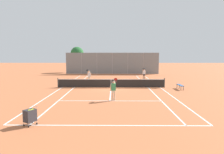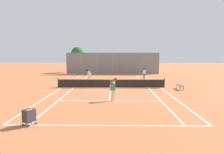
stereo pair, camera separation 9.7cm
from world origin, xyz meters
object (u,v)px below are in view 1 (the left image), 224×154
(player_near_side, at_px, (114,89))
(courtside_bench, at_px, (180,85))
(loose_tennis_ball_2, at_px, (69,86))
(player_far_right, at_px, (144,73))
(loose_tennis_ball_1, at_px, (83,79))
(loose_tennis_ball_0, at_px, (70,86))
(tree_behind_left, at_px, (77,54))
(player_far_left, at_px, (89,76))
(ball_cart, at_px, (30,115))
(tennis_net, at_px, (111,83))

(player_near_side, bearing_deg, courtside_bench, 36.18)
(loose_tennis_ball_2, xyz_separation_m, courtside_bench, (12.31, -1.95, 0.38))
(player_far_right, xyz_separation_m, loose_tennis_ball_1, (-8.79, 0.02, -0.89))
(loose_tennis_ball_0, relative_size, courtside_bench, 0.04)
(loose_tennis_ball_2, xyz_separation_m, tree_behind_left, (-2.32, 17.73, 3.69))
(loose_tennis_ball_0, relative_size, loose_tennis_ball_2, 1.00)
(loose_tennis_ball_2, height_order, tree_behind_left, tree_behind_left)
(player_near_side, xyz_separation_m, player_far_left, (-3.20, 9.72, 0.00))
(ball_cart, relative_size, player_far_right, 0.54)
(player_far_right, bearing_deg, tree_behind_left, 135.00)
(ball_cart, bearing_deg, player_far_right, 64.85)
(player_far_right, relative_size, loose_tennis_ball_1, 26.88)
(player_far_right, bearing_deg, courtside_bench, -70.83)
(player_far_right, distance_m, loose_tennis_ball_2, 11.26)
(player_far_right, distance_m, tree_behind_left, 17.12)
(loose_tennis_ball_1, distance_m, loose_tennis_ball_2, 5.87)
(ball_cart, relative_size, player_far_left, 0.54)
(tennis_net, distance_m, loose_tennis_ball_0, 4.75)
(tennis_net, height_order, player_near_side, player_near_side)
(player_far_right, xyz_separation_m, loose_tennis_ball_0, (-9.37, -6.26, -0.89))
(tree_behind_left, bearing_deg, player_far_right, -45.00)
(loose_tennis_ball_0, bearing_deg, ball_cart, -87.03)
(loose_tennis_ball_1, bearing_deg, ball_cart, -89.81)
(loose_tennis_ball_2, bearing_deg, loose_tennis_ball_1, 81.95)
(ball_cart, bearing_deg, loose_tennis_ball_1, 90.19)
(loose_tennis_ball_2, distance_m, courtside_bench, 12.47)
(loose_tennis_ball_1, distance_m, tree_behind_left, 12.87)
(ball_cart, distance_m, courtside_bench, 15.76)
(tennis_net, height_order, loose_tennis_ball_0, tennis_net)
(ball_cart, relative_size, loose_tennis_ball_2, 14.58)
(tennis_net, height_order, ball_cart, tennis_net)
(loose_tennis_ball_0, distance_m, loose_tennis_ball_1, 6.31)
(loose_tennis_ball_0, bearing_deg, player_far_right, 33.73)
(ball_cart, xyz_separation_m, player_far_left, (1.17, 15.42, 0.39))
(tennis_net, xyz_separation_m, player_near_side, (0.29, -6.21, 0.42))
(loose_tennis_ball_1, bearing_deg, tennis_net, -58.35)
(loose_tennis_ball_0, bearing_deg, tree_behind_left, 98.04)
(tennis_net, xyz_separation_m, ball_cart, (-4.07, -11.92, 0.02))
(tennis_net, distance_m, player_near_side, 6.24)
(ball_cart, height_order, player_far_right, player_far_right)
(player_far_left, distance_m, loose_tennis_ball_2, 3.44)
(ball_cart, bearing_deg, tree_behind_left, 96.00)
(tree_behind_left, bearing_deg, loose_tennis_ball_2, -82.53)
(player_near_side, xyz_separation_m, tree_behind_left, (-7.57, 24.84, 2.80))
(tennis_net, distance_m, ball_cart, 12.59)
(player_far_right, distance_m, loose_tennis_ball_1, 8.84)
(ball_cart, distance_m, loose_tennis_ball_2, 12.85)
(player_near_side, bearing_deg, player_far_left, 108.19)
(tennis_net, height_order, player_far_left, player_far_left)
(tennis_net, distance_m, player_far_left, 4.57)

